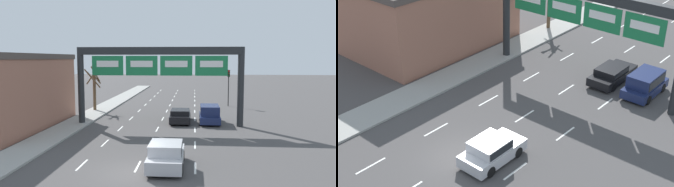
% 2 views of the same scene
% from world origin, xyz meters
% --- Properties ---
extents(ground_plane, '(220.00, 220.00, 0.00)m').
position_xyz_m(ground_plane, '(0.00, 0.00, 0.00)').
color(ground_plane, '#474444').
extents(lane_dashes, '(6.72, 67.00, 0.01)m').
position_xyz_m(lane_dashes, '(-0.00, 13.50, 0.01)').
color(lane_dashes, white).
rests_on(lane_dashes, ground_plane).
extents(sign_gantry, '(15.39, 0.70, 7.24)m').
position_xyz_m(sign_gantry, '(0.00, 12.74, 5.44)').
color(sign_gantry, '#232628').
rests_on(sign_gantry, ground_plane).
extents(car_black, '(1.94, 4.54, 1.28)m').
position_xyz_m(car_black, '(1.88, 14.36, 0.70)').
color(car_black, black).
rests_on(car_black, ground_plane).
extents(car_silver, '(1.98, 4.00, 1.51)m').
position_xyz_m(car_silver, '(1.65, 0.85, 0.80)').
color(car_silver, '#B7B7BC').
rests_on(car_silver, ground_plane).
extents(suv_navy, '(1.94, 4.01, 1.74)m').
position_xyz_m(suv_navy, '(4.70, 14.09, 0.96)').
color(suv_navy, '#19234C').
rests_on(suv_navy, ground_plane).
extents(traffic_light_near_gantry, '(0.30, 0.35, 4.72)m').
position_xyz_m(traffic_light_near_gantry, '(7.65, 25.73, 3.37)').
color(traffic_light_near_gantry, black).
rests_on(traffic_light_near_gantry, ground_plane).
extents(tree_bare_second, '(2.01, 2.14, 5.17)m').
position_xyz_m(tree_bare_second, '(-8.50, 20.32, 2.94)').
color(tree_bare_second, brown).
rests_on(tree_bare_second, sidewalk_left).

